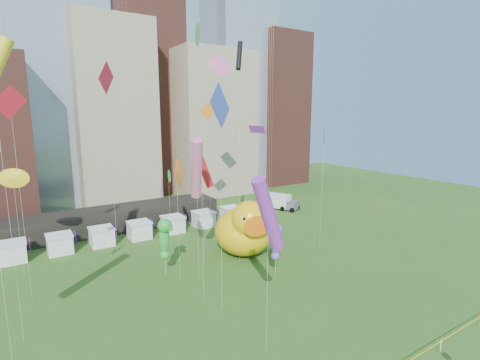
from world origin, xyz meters
TOP-DOWN VIEW (x-y plane):
  - skyline at (2.25, 61.06)m, footprint 101.00×23.00m
  - pavilion at (-4.00, 42.00)m, footprint 38.00×6.00m
  - vendor_tents at (1.02, 36.00)m, footprint 33.24×2.80m
  - big_duck at (9.97, 23.02)m, footprint 8.77×10.27m
  - small_duck at (11.20, 23.69)m, footprint 3.30×4.37m
  - seahorse_green at (-0.29, 22.69)m, footprint 1.74×2.05m
  - seahorse_purple at (9.42, 16.13)m, footprint 1.78×1.97m
  - box_truck at (27.47, 37.88)m, footprint 4.59×6.60m
  - kite_0 at (-2.96, 32.31)m, footprint 2.43×3.00m
  - kite_2 at (19.18, 19.47)m, footprint 1.41×1.40m
  - kite_3 at (0.65, 15.68)m, footprint 0.76×1.77m
  - kite_4 at (-13.12, 30.55)m, footprint 1.96×1.05m
  - kite_5 at (1.43, 13.66)m, footprint 3.01×2.14m
  - kite_6 at (11.08, 33.90)m, footprint 2.70×0.72m
  - kite_7 at (14.12, 26.38)m, footprint 0.52×3.27m
  - kite_8 at (4.81, 23.62)m, footprint 3.10×1.69m
  - kite_9 at (12.26, 32.71)m, footprint 3.23×1.35m
  - kite_10 at (8.29, 21.55)m, footprint 1.64×1.74m
  - kite_11 at (3.16, 29.83)m, footprint 0.54×1.59m
  - kite_14 at (0.55, 20.91)m, footprint 1.05×2.91m
  - kite_15 at (1.40, 7.06)m, footprint 3.50×1.95m
  - kite_16 at (-12.73, 24.41)m, footprint 2.60×1.38m
  - kite_17 at (2.07, 19.58)m, footprint 2.32×3.81m

SIDE VIEW (x-z plane):
  - vendor_tents at x=1.02m, z-range -0.09..2.31m
  - box_truck at x=27.47m, z-range 0.04..2.68m
  - small_duck at x=11.20m, z-range -0.14..3.20m
  - pavilion at x=-4.00m, z-range 0.00..3.20m
  - big_duck at x=9.97m, z-range -0.30..6.99m
  - seahorse_purple at x=9.42m, z-range 1.30..7.20m
  - seahorse_green at x=-0.29m, z-range 1.32..7.67m
  - kite_11 at x=3.16m, z-range 4.32..14.59m
  - kite_15 at x=1.40m, z-range 3.70..16.83m
  - kite_4 at x=-13.12m, z-range 4.81..16.50m
  - kite_8 at x=4.81m, z-range 4.39..18.25m
  - kite_14 at x=0.55m, z-range 4.95..17.76m
  - kite_17 at x=2.07m, z-range 4.32..19.21m
  - kite_2 at x=19.18m, z-range 6.28..21.68m
  - kite_7 at x=14.12m, z-range 7.24..22.87m
  - kite_6 at x=11.08m, z-range 7.75..26.70m
  - kite_5 at x=1.43m, z-range 7.76..27.33m
  - kite_16 at x=-12.73m, z-range 7.97..27.48m
  - kite_0 at x=-2.96m, z-range 9.38..32.48m
  - skyline at x=2.25m, z-range -12.56..55.44m
  - kite_10 at x=8.29m, z-range 10.72..35.45m
  - kite_9 at x=12.26m, z-range 10.55..35.90m
  - kite_3 at x=0.65m, z-range 11.14..35.41m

